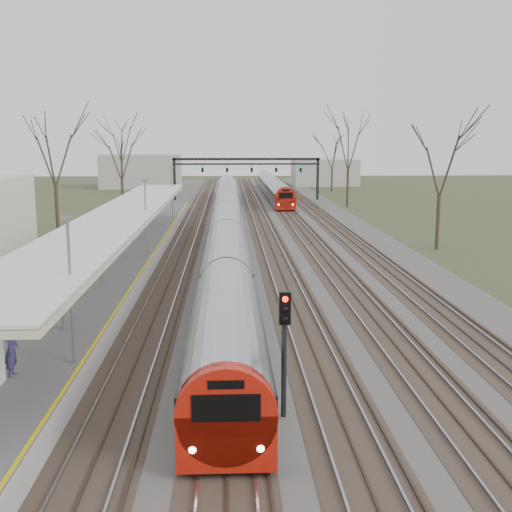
{
  "coord_description": "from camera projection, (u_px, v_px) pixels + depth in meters",
  "views": [
    {
      "loc": [
        -2.42,
        -7.15,
        8.51
      ],
      "look_at": [
        -0.84,
        28.87,
        2.0
      ],
      "focal_mm": 45.0,
      "sensor_mm": 36.0,
      "label": 1
    }
  ],
  "objects": [
    {
      "name": "train_near",
      "position": [
        227.0,
        217.0,
        59.97
      ],
      "size": [
        2.62,
        90.21,
        3.05
      ],
      "color": "#9799A1",
      "rests_on": "ground"
    },
    {
      "name": "tree_west_far",
      "position": [
        53.0,
        146.0,
        53.68
      ],
      "size": [
        5.5,
        5.5,
        11.33
      ],
      "color": "#2D231C",
      "rests_on": "ground"
    },
    {
      "name": "train_far",
      "position": [
        273.0,
        187.0,
        98.53
      ],
      "size": [
        2.62,
        45.21,
        3.05
      ],
      "color": "#9799A1",
      "rests_on": "ground"
    },
    {
      "name": "signal_gantry",
      "position": [
        247.0,
        166.0,
        91.34
      ],
      "size": [
        21.0,
        0.59,
        6.08
      ],
      "color": "black",
      "rests_on": "ground"
    },
    {
      "name": "canopy",
      "position": [
        122.0,
        215.0,
        39.99
      ],
      "size": [
        4.1,
        50.0,
        3.11
      ],
      "color": "slate",
      "rests_on": "platform"
    },
    {
      "name": "platform",
      "position": [
        134.0,
        256.0,
        45.03
      ],
      "size": [
        3.5,
        69.0,
        1.0
      ],
      "primitive_type": "cube",
      "color": "#9E9B93",
      "rests_on": "ground"
    },
    {
      "name": "track_bed",
      "position": [
        256.0,
        228.0,
        62.72
      ],
      "size": [
        24.0,
        160.0,
        0.22
      ],
      "color": "#474442",
      "rests_on": "ground"
    },
    {
      "name": "signal_post",
      "position": [
        284.0,
        335.0,
        19.3
      ],
      "size": [
        0.35,
        0.45,
        4.1
      ],
      "color": "black",
      "rests_on": "ground"
    },
    {
      "name": "tree_east_far",
      "position": [
        441.0,
        157.0,
        49.24
      ],
      "size": [
        5.0,
        5.0,
        10.3
      ],
      "color": "#2D231C",
      "rests_on": "ground"
    },
    {
      "name": "passenger",
      "position": [
        11.0,
        350.0,
        20.54
      ],
      "size": [
        0.49,
        0.69,
        1.79
      ],
      "primitive_type": "imported",
      "rotation": [
        0.0,
        0.0,
        1.67
      ],
      "color": "navy",
      "rests_on": "platform"
    }
  ]
}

